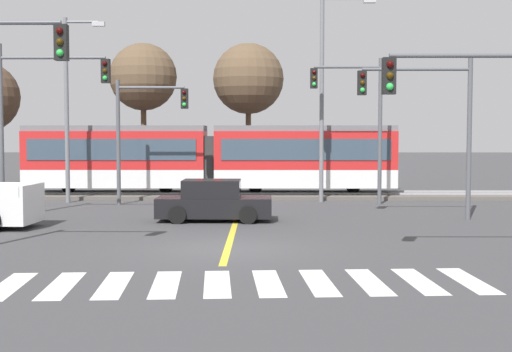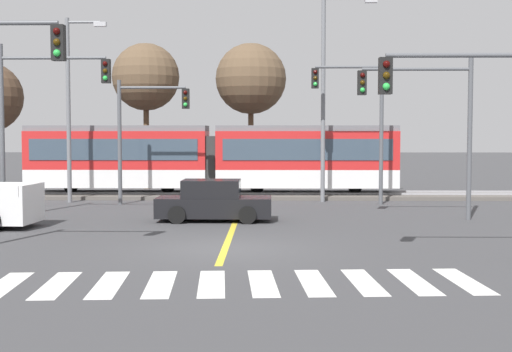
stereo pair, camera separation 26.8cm
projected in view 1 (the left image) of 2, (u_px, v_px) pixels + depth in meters
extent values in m
plane|color=#3D3D3F|center=(228.00, 249.00, 19.91)|extent=(200.00, 200.00, 0.00)
cube|color=#56514C|center=(243.00, 195.00, 36.11)|extent=(120.00, 4.00, 0.18)
cube|color=#939399|center=(243.00, 194.00, 35.38)|extent=(120.00, 0.08, 0.10)
cube|color=#939399|center=(243.00, 191.00, 36.82)|extent=(120.00, 0.08, 0.10)
cube|color=silver|center=(117.00, 178.00, 36.11)|extent=(9.00, 2.60, 0.90)
cube|color=red|center=(117.00, 150.00, 36.03)|extent=(9.00, 2.60, 1.90)
cube|color=#384756|center=(111.00, 150.00, 34.71)|extent=(8.28, 0.04, 1.04)
cube|color=slate|center=(117.00, 128.00, 35.96)|extent=(9.00, 2.39, 0.28)
cylinder|color=black|center=(166.00, 186.00, 36.12)|extent=(0.70, 0.20, 0.70)
cylinder|color=black|center=(69.00, 186.00, 36.16)|extent=(0.70, 0.20, 0.70)
cube|color=silver|center=(304.00, 178.00, 36.03)|extent=(9.00, 2.60, 0.90)
cube|color=red|center=(304.00, 150.00, 35.95)|extent=(9.00, 2.60, 1.90)
cube|color=#384756|center=(306.00, 150.00, 34.63)|extent=(8.28, 0.04, 1.04)
cube|color=slate|center=(304.00, 128.00, 35.88)|extent=(9.00, 2.39, 0.28)
cylinder|color=black|center=(353.00, 187.00, 36.04)|extent=(0.70, 0.20, 0.70)
cylinder|color=black|center=(255.00, 186.00, 36.08)|extent=(0.70, 0.20, 0.70)
cube|color=#2D2D2D|center=(211.00, 164.00, 36.03)|extent=(0.50, 2.34, 2.80)
cube|color=silver|center=(9.00, 286.00, 15.04)|extent=(0.74, 2.83, 0.01)
cube|color=silver|center=(62.00, 285.00, 15.10)|extent=(0.74, 2.83, 0.01)
cube|color=silver|center=(114.00, 285.00, 15.16)|extent=(0.74, 2.83, 0.01)
cube|color=silver|center=(166.00, 284.00, 15.23)|extent=(0.74, 2.83, 0.01)
cube|color=silver|center=(217.00, 283.00, 15.29)|extent=(0.74, 2.83, 0.01)
cube|color=silver|center=(268.00, 283.00, 15.36)|extent=(0.74, 2.83, 0.01)
cube|color=silver|center=(319.00, 282.00, 15.42)|extent=(0.74, 2.83, 0.01)
cube|color=silver|center=(369.00, 282.00, 15.48)|extent=(0.74, 2.83, 0.01)
cube|color=silver|center=(419.00, 281.00, 15.55)|extent=(0.74, 2.83, 0.01)
cube|color=silver|center=(468.00, 280.00, 15.61)|extent=(0.74, 2.83, 0.01)
cube|color=gold|center=(235.00, 223.00, 25.70)|extent=(0.20, 16.86, 0.01)
cube|color=black|center=(214.00, 207.00, 26.18)|extent=(4.22, 1.74, 0.72)
cube|color=black|center=(212.00, 189.00, 26.14)|extent=(2.11, 1.54, 0.64)
cube|color=#384756|center=(239.00, 189.00, 26.12)|extent=(0.11, 1.43, 0.52)
cube|color=#384756|center=(213.00, 187.00, 26.92)|extent=(1.79, 0.06, 0.48)
cylinder|color=black|center=(249.00, 210.00, 27.02)|extent=(0.64, 0.23, 0.64)
cylinder|color=black|center=(248.00, 215.00, 25.32)|extent=(0.64, 0.23, 0.64)
cylinder|color=black|center=(183.00, 210.00, 27.06)|extent=(0.64, 0.23, 0.64)
cylinder|color=black|center=(177.00, 215.00, 25.37)|extent=(0.64, 0.23, 0.64)
cube|color=silver|center=(3.00, 187.00, 25.08)|extent=(2.70, 0.28, 0.36)
cube|color=silver|center=(32.00, 190.00, 24.07)|extent=(0.23, 1.96, 0.36)
cylinder|color=black|center=(14.00, 213.00, 25.17)|extent=(0.81, 0.33, 0.80)
cylinder|color=#515459|center=(118.00, 143.00, 32.06)|extent=(0.18, 0.18, 5.62)
cylinder|color=#515459|center=(151.00, 88.00, 31.90)|extent=(3.00, 0.12, 0.12)
cube|color=black|center=(185.00, 99.00, 31.92)|extent=(0.32, 0.28, 0.90)
sphere|color=#360605|center=(184.00, 92.00, 31.76)|extent=(0.18, 0.18, 0.18)
sphere|color=#3A2706|center=(184.00, 99.00, 31.77)|extent=(0.18, 0.18, 0.18)
sphere|color=green|center=(184.00, 105.00, 31.79)|extent=(0.18, 0.18, 0.18)
cube|color=black|center=(61.00, 43.00, 17.91)|extent=(0.32, 0.28, 0.90)
sphere|color=#360605|center=(60.00, 31.00, 17.75)|extent=(0.18, 0.18, 0.18)
sphere|color=#3A2706|center=(60.00, 42.00, 17.76)|extent=(0.18, 0.18, 0.18)
sphere|color=green|center=(60.00, 53.00, 17.78)|extent=(0.18, 0.18, 0.18)
cylinder|color=#515459|center=(460.00, 55.00, 17.51)|extent=(3.50, 0.12, 0.12)
cube|color=black|center=(389.00, 76.00, 17.55)|extent=(0.32, 0.28, 0.90)
sphere|color=#360605|center=(390.00, 64.00, 17.39)|extent=(0.18, 0.18, 0.18)
sphere|color=#3A2706|center=(390.00, 75.00, 17.40)|extent=(0.18, 0.18, 0.18)
sphere|color=green|center=(390.00, 87.00, 17.42)|extent=(0.18, 0.18, 0.18)
cylinder|color=#515459|center=(380.00, 132.00, 32.15)|extent=(0.18, 0.18, 6.60)
cylinder|color=#515459|center=(347.00, 67.00, 31.99)|extent=(3.00, 0.12, 0.12)
cube|color=black|center=(314.00, 78.00, 32.03)|extent=(0.32, 0.28, 0.90)
sphere|color=#360605|center=(314.00, 72.00, 31.86)|extent=(0.18, 0.18, 0.18)
sphere|color=#3A2706|center=(314.00, 78.00, 31.88)|extent=(0.18, 0.18, 0.18)
sphere|color=green|center=(314.00, 84.00, 31.90)|extent=(0.18, 0.18, 0.18)
cylinder|color=#515459|center=(1.00, 131.00, 26.97)|extent=(0.18, 0.18, 6.60)
cylinder|color=#515459|center=(53.00, 58.00, 26.78)|extent=(4.00, 0.12, 0.12)
cube|color=black|center=(106.00, 71.00, 26.80)|extent=(0.32, 0.28, 0.90)
sphere|color=#360605|center=(105.00, 63.00, 26.63)|extent=(0.18, 0.18, 0.18)
sphere|color=#3A2706|center=(105.00, 71.00, 26.65)|extent=(0.18, 0.18, 0.18)
sphere|color=green|center=(105.00, 78.00, 26.66)|extent=(0.18, 0.18, 0.18)
cylinder|color=#515459|center=(469.00, 138.00, 26.44)|extent=(0.18, 0.18, 6.11)
cylinder|color=#515459|center=(416.00, 69.00, 26.31)|extent=(4.00, 0.12, 0.12)
cube|color=black|center=(362.00, 83.00, 26.35)|extent=(0.32, 0.28, 0.90)
sphere|color=#360605|center=(363.00, 75.00, 26.19)|extent=(0.18, 0.18, 0.18)
sphere|color=#3A2706|center=(363.00, 83.00, 26.21)|extent=(0.18, 0.18, 0.18)
sphere|color=green|center=(362.00, 90.00, 26.22)|extent=(0.18, 0.18, 0.18)
cylinder|color=slate|center=(67.00, 111.00, 32.91)|extent=(0.20, 0.20, 8.53)
cylinder|color=slate|center=(82.00, 22.00, 32.66)|extent=(1.53, 0.12, 0.12)
cube|color=#B2B2B7|center=(99.00, 24.00, 32.66)|extent=(0.56, 0.28, 0.20)
cylinder|color=slate|center=(322.00, 99.00, 33.22)|extent=(0.20, 0.20, 9.65)
cube|color=#B2B2B7|center=(370.00, 1.00, 32.93)|extent=(0.56, 0.28, 0.20)
cylinder|color=brown|center=(144.00, 140.00, 41.15)|extent=(0.32, 0.32, 5.69)
sphere|color=brown|center=(143.00, 77.00, 40.93)|extent=(3.87, 3.87, 3.87)
cylinder|color=brown|center=(248.00, 141.00, 41.89)|extent=(0.32, 0.32, 5.59)
sphere|color=brown|center=(248.00, 79.00, 41.67)|extent=(4.14, 4.14, 4.14)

